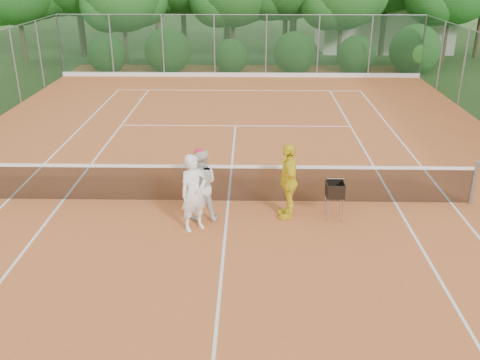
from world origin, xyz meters
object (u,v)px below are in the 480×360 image
Objects in this scene: player_center_grp at (200,185)px; player_yellow at (288,181)px; ball_hopper at (335,190)px; player_white at (194,193)px.

player_yellow is at bearing 5.19° from player_center_grp.
player_yellow is 1.99× the size of ball_hopper.
player_white is 1.01× the size of player_center_grp.
player_yellow is 1.08m from ball_hopper.
player_white is 0.97× the size of player_yellow.
player_center_grp is 1.91× the size of ball_hopper.
player_center_grp is 3.05m from ball_hopper.
player_center_grp is 0.96× the size of player_yellow.
player_white is 2.19m from player_yellow.
ball_hopper is at bearing 79.88° from player_yellow.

